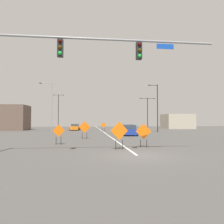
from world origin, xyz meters
TOP-DOWN VIEW (x-y plane):
  - ground at (0.00, 0.00)m, footprint 132.46×132.46m
  - road_centre_stripe at (0.00, 36.79)m, footprint 0.16×73.59m
  - traffic_signal_assembly at (-4.60, -0.01)m, footprint 14.39×0.44m
  - street_lamp_near_left at (9.72, 25.78)m, footprint 1.81×0.24m
  - street_lamp_far_right at (-9.90, 29.55)m, footprint 2.48×0.24m
  - street_lamp_near_right at (-10.87, 47.92)m, footprint 2.93×0.24m
  - street_lamp_far_left at (10.82, 35.98)m, footprint 3.67×0.24m
  - construction_sign_median_far at (-5.52, 6.69)m, footprint 1.08×0.08m
  - construction_sign_right_lane at (0.29, 31.07)m, footprint 1.16×0.29m
  - construction_sign_left_lane at (1.43, 3.89)m, footprint 1.24×0.21m
  - construction_sign_median_near at (-0.68, 2.76)m, footprint 1.34×0.31m
  - construction_sign_right_shoulder at (-3.31, 12.67)m, footprint 1.37×0.11m
  - car_green_near at (3.42, 25.59)m, footprint 2.32×3.94m
  - car_white_distant at (6.52, 36.15)m, footprint 2.05×3.98m
  - car_blue_far at (2.91, 17.69)m, footprint 2.05×3.86m
  - car_orange_approaching at (-5.65, 35.56)m, footprint 2.20×4.26m
  - roadside_building_east at (20.83, 42.76)m, footprint 7.24×6.66m
  - roadside_building_west at (-20.27, 37.36)m, footprint 8.03×6.57m

SIDE VIEW (x-z plane):
  - ground at x=0.00m, z-range 0.00..0.00m
  - road_centre_stripe at x=0.00m, z-range 0.00..0.01m
  - car_white_distant at x=6.52m, z-range -0.03..1.25m
  - car_orange_approaching at x=-5.65m, z-range -0.05..1.34m
  - car_green_near at x=3.42m, z-range -0.04..1.40m
  - car_blue_far at x=2.91m, z-range -0.05..1.47m
  - construction_sign_median_far at x=-5.52m, z-range 0.23..2.00m
  - construction_sign_right_lane at x=0.29m, z-range 0.24..2.09m
  - construction_sign_left_lane at x=1.43m, z-range 0.23..2.12m
  - construction_sign_right_shoulder at x=-3.31m, z-range 0.26..2.31m
  - construction_sign_median_near at x=-0.68m, z-range 0.26..2.31m
  - roadside_building_east at x=20.83m, z-range 0.00..3.83m
  - roadside_building_west at x=-20.27m, z-range 0.00..5.51m
  - street_lamp_far_left at x=10.82m, z-range 0.74..8.13m
  - street_lamp_near_left at x=9.72m, z-range 0.42..9.18m
  - street_lamp_far_right at x=-9.90m, z-range 0.49..9.89m
  - street_lamp_near_right at x=-10.87m, z-range 0.72..10.02m
  - traffic_signal_assembly at x=-4.60m, z-range 2.00..9.42m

